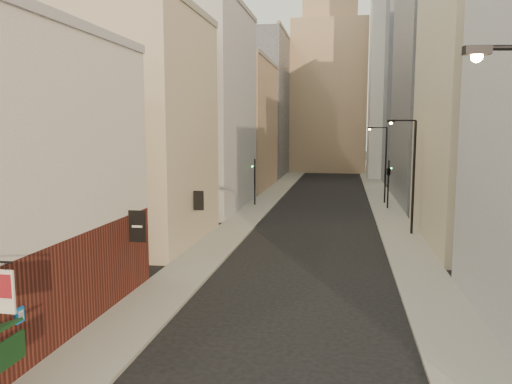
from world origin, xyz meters
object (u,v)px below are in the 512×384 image
streetlamp_mid (411,170)px  streetlamp_far (384,160)px  clock_tower (329,80)px  traffic_light_right (389,171)px  traffic_light_left (255,174)px  white_tower (395,64)px

streetlamp_mid → streetlamp_far: bearing=74.6°
streetlamp_far → clock_tower: bearing=87.4°
clock_tower → traffic_light_right: (7.58, -48.10, -13.71)m
clock_tower → traffic_light_left: (-6.09, -48.09, -14.28)m
white_tower → streetlamp_far: 33.56m
traffic_light_left → streetlamp_far: bearing=-170.1°
white_tower → traffic_light_left: size_ratio=8.30×
streetlamp_mid → traffic_light_left: size_ratio=1.76×
streetlamp_mid → clock_tower: bearing=79.5°
clock_tower → white_tower: bearing=-51.8°
streetlamp_far → traffic_light_left: bearing=-176.4°
traffic_light_left → clock_tower: bearing=-102.8°
traffic_light_left → streetlamp_mid: bearing=133.1°
streetlamp_mid → streetlamp_far: streetlamp_mid is taller
traffic_light_right → streetlamp_far: bearing=-76.8°
streetlamp_far → traffic_light_right: size_ratio=1.67×
clock_tower → white_tower: (11.00, -14.00, 0.97)m
clock_tower → traffic_light_right: 50.59m
traffic_light_left → traffic_light_right: same height
white_tower → traffic_light_right: bearing=-95.7°
white_tower → traffic_light_right: 37.29m
white_tower → streetlamp_far: (-3.64, -30.35, -13.85)m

